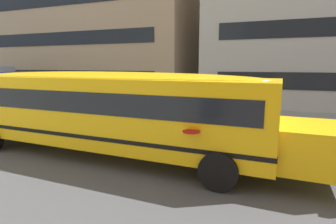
% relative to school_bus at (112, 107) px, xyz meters
% --- Properties ---
extents(ground_plane, '(400.00, 400.00, 0.00)m').
position_rel_school_bus_xyz_m(ground_plane, '(-2.13, 1.89, -1.61)').
color(ground_plane, '#4C4C4F').
extents(sidewalk_far, '(120.00, 3.00, 0.01)m').
position_rel_school_bus_xyz_m(sidewalk_far, '(-2.13, 10.04, -1.61)').
color(sidewalk_far, gray).
rests_on(sidewalk_far, ground_plane).
extents(lane_centreline, '(110.00, 0.16, 0.01)m').
position_rel_school_bus_xyz_m(lane_centreline, '(-2.13, 1.89, -1.61)').
color(lane_centreline, silver).
rests_on(lane_centreline, ground_plane).
extents(school_bus, '(12.20, 3.06, 2.71)m').
position_rel_school_bus_xyz_m(school_bus, '(0.00, 0.00, 0.00)').
color(school_bus, yellow).
rests_on(school_bus, ground_plane).
extents(parked_car_silver_mid_block, '(3.91, 1.90, 1.64)m').
position_rel_school_bus_xyz_m(parked_car_silver_mid_block, '(-8.23, 7.25, -0.77)').
color(parked_car_silver_mid_block, '#B7BABF').
rests_on(parked_car_silver_mid_block, ground_plane).
extents(apartment_block_far_left, '(19.59, 12.17, 16.50)m').
position_rel_school_bus_xyz_m(apartment_block_far_left, '(-11.89, 17.60, 6.64)').
color(apartment_block_far_left, tan).
rests_on(apartment_block_far_left, ground_plane).
extents(apartment_block_far_centre, '(17.02, 14.02, 13.30)m').
position_rel_school_bus_xyz_m(apartment_block_far_centre, '(8.25, 18.53, 5.04)').
color(apartment_block_far_centre, '#B7B7B2').
rests_on(apartment_block_far_centre, ground_plane).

